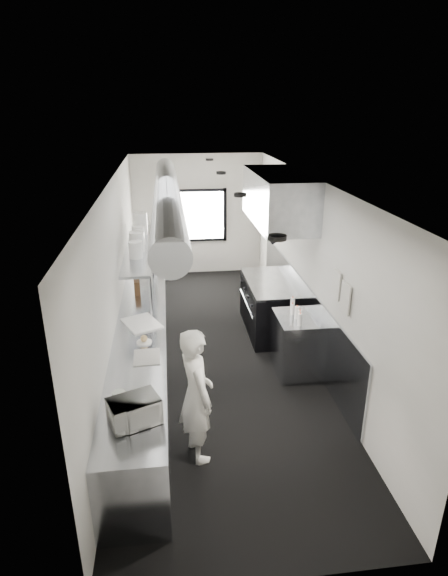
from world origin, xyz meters
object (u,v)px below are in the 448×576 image
object	(u,v)px
squeeze_bottle_d	(292,309)
deli_tub_a	(118,400)
pass_shelf	(140,248)
microwave	(134,411)
bottle_station	(297,344)
knife_block	(137,287)
far_work_table	(150,267)
plate_stack_b	(137,242)
line_cook	(196,395)
exhaust_hood	(278,198)
squeeze_bottle_a	(300,320)
plate_stack_a	(136,250)
small_plate	(144,342)
prep_counter	(143,347)
range	(270,306)
squeeze_bottle_c	(297,313)
plate_stack_c	(139,235)
plate_stack_d	(140,223)
squeeze_bottle_e	(293,304)
deli_tub_b	(119,396)
squeeze_bottle_b	(300,316)
cutting_board	(142,323)

from	to	relation	value
squeeze_bottle_d	deli_tub_a	bearing A→B (deg)	-140.75
pass_shelf	microwave	size ratio (longest dim) A/B	6.76
bottle_station	knife_block	distance (m)	2.76
far_work_table	plate_stack_b	xyz separation A→B (m)	(-0.07, -2.48, 1.28)
line_cook	squeeze_bottle_d	bearing A→B (deg)	-58.48
exhaust_hood	deli_tub_a	distance (m)	4.28
squeeze_bottle_a	plate_stack_a	bearing A→B (deg)	149.72
small_plate	knife_block	size ratio (longest dim) A/B	0.87
prep_counter	far_work_table	bearing A→B (deg)	90.00
knife_block	prep_counter	bearing A→B (deg)	-88.65
range	squeeze_bottle_d	bearing A→B (deg)	-88.38
pass_shelf	bottle_station	world-z (taller)	pass_shelf
knife_block	squeeze_bottle_c	world-z (taller)	knife_block
plate_stack_c	plate_stack_d	xyz separation A→B (m)	(0.00, 0.67, 0.04)
knife_block	squeeze_bottle_a	xyz separation A→B (m)	(2.34, -1.49, -0.02)
bottle_station	prep_counter	bearing A→B (deg)	175.03
range	squeeze_bottle_e	bearing A→B (deg)	-85.90
pass_shelf	squeeze_bottle_c	world-z (taller)	pass_shelf
exhaust_hood	range	bearing A→B (deg)	180.00
pass_shelf	squeeze_bottle_d	world-z (taller)	pass_shelf
deli_tub_a	squeeze_bottle_e	xyz separation A→B (m)	(2.43, 2.11, 0.05)
microwave	plate_stack_a	xyz separation A→B (m)	(-0.10, 3.24, 0.67)
deli_tub_b	squeeze_bottle_b	size ratio (longest dim) A/B	0.79
prep_counter	squeeze_bottle_d	xyz separation A→B (m)	(2.22, -0.08, 0.53)
squeeze_bottle_e	squeeze_bottle_d	bearing A→B (deg)	-105.56
plate_stack_a	plate_stack_b	world-z (taller)	plate_stack_b
deli_tub_a	squeeze_bottle_e	distance (m)	3.22
exhaust_hood	plate_stack_a	xyz separation A→B (m)	(-2.32, -0.33, -0.69)
exhaust_hood	plate_stack_d	distance (m)	2.63
line_cook	squeeze_bottle_e	distance (m)	2.50
squeeze_bottle_a	squeeze_bottle_b	size ratio (longest dim) A/B	0.98
deli_tub_a	knife_block	bearing A→B (deg)	88.96
bottle_station	plate_stack_b	xyz separation A→B (m)	(-2.37, 1.42, 1.28)
deli_tub_a	small_plate	distance (m)	1.34
deli_tub_b	cutting_board	world-z (taller)	deli_tub_b
prep_counter	plate_stack_b	bearing A→B (deg)	93.12
pass_shelf	prep_counter	bearing A→B (deg)	-88.44
pass_shelf	line_cook	world-z (taller)	line_cook
deli_tub_a	plate_stack_c	size ratio (longest dim) A/B	0.42
line_cook	small_plate	distance (m)	1.28
plate_stack_c	deli_tub_b	bearing A→B (deg)	-91.45
prep_counter	squeeze_bottle_c	world-z (taller)	squeeze_bottle_c
line_cook	squeeze_bottle_a	world-z (taller)	line_cook
exhaust_hood	microwave	distance (m)	4.41
deli_tub_a	squeeze_bottle_b	world-z (taller)	squeeze_bottle_b
range	deli_tub_b	distance (m)	3.97
plate_stack_c	squeeze_bottle_d	world-z (taller)	plate_stack_c
small_plate	cutting_board	distance (m)	0.58
deli_tub_a	squeeze_bottle_a	bearing A→B (deg)	33.17
knife_block	exhaust_hood	bearing A→B (deg)	-0.34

